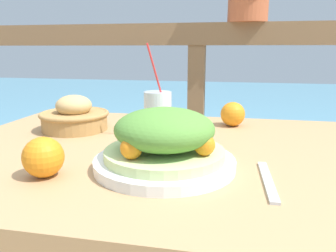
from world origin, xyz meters
TOP-DOWN VIEW (x-y plane):
  - patio_table at (0.00, 0.00)m, footprint 1.06×0.77m
  - railing_fence at (0.00, 0.71)m, footprint 2.80×0.08m
  - sea_backdrop at (0.00, 3.21)m, footprint 12.00×4.00m
  - salad_plate at (0.03, -0.12)m, footprint 0.28×0.28m
  - drink_glass at (-0.03, 0.09)m, footprint 0.07×0.07m
  - bread_basket at (-0.28, 0.13)m, footprint 0.19×0.19m
  - fork at (0.23, -0.16)m, footprint 0.02×0.18m
  - orange_near_basket at (-0.17, -0.21)m, footprint 0.07×0.07m
  - orange_near_glass at (0.16, 0.26)m, footprint 0.07×0.07m

SIDE VIEW (x-z plane):
  - sea_backdrop at x=0.00m, z-range 0.00..0.38m
  - patio_table at x=0.00m, z-range 0.26..1.00m
  - fork at x=0.23m, z-range 0.74..0.75m
  - orange_near_glass at x=0.16m, z-range 0.74..0.81m
  - orange_near_basket at x=-0.17m, z-range 0.74..0.81m
  - bread_basket at x=-0.28m, z-range 0.73..0.83m
  - salad_plate at x=0.03m, z-range 0.73..0.85m
  - drink_glass at x=-0.03m, z-range 0.68..0.92m
  - railing_fence at x=0.00m, z-range 0.27..1.34m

